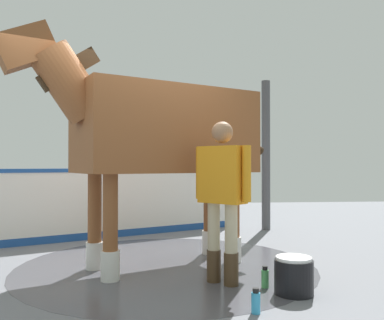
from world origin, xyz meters
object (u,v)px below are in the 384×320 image
object	(u,v)px
bottle_spray	(265,278)
bottle_shampoo	(256,302)
handler	(222,190)
horse	(158,133)
wash_bucket	(294,276)

from	to	relation	value
bottle_spray	bottle_shampoo	bearing A→B (deg)	-111.24
bottle_shampoo	bottle_spray	world-z (taller)	bottle_spray
handler	bottle_spray	size ratio (longest dim) A/B	7.80
horse	bottle_spray	bearing A→B (deg)	113.14
wash_bucket	horse	bearing A→B (deg)	137.77
horse	handler	distance (m)	1.19
horse	bottle_spray	world-z (taller)	horse
wash_bucket	handler	bearing A→B (deg)	147.05
handler	wash_bucket	bearing A→B (deg)	-78.78
wash_bucket	bottle_spray	bearing A→B (deg)	134.48
wash_bucket	bottle_shampoo	xyz separation A→B (m)	(-0.48, -0.46, -0.08)
bottle_shampoo	wash_bucket	bearing A→B (deg)	43.48
horse	bottle_spray	size ratio (longest dim) A/B	14.92
handler	horse	bearing A→B (deg)	85.13
handler	wash_bucket	size ratio (longest dim) A/B	4.57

